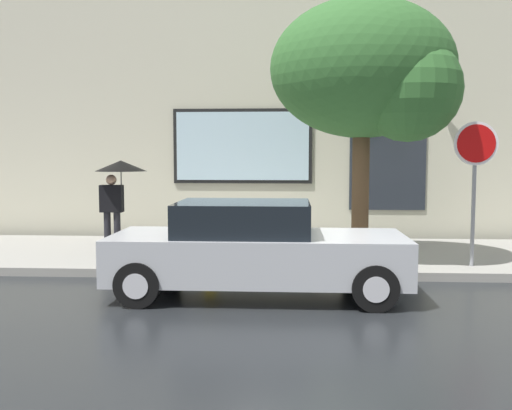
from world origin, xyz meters
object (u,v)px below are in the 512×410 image
Objects in this scene: stop_sign at (475,165)px; fire_hydrant at (210,240)px; parked_car at (255,250)px; street_tree at (371,74)px; pedestrian_with_umbrella at (118,178)px.

fire_hydrant is at bearing 177.94° from stop_sign.
street_tree reaches higher than parked_car.
street_tree is at bearing 168.06° from stop_sign.
stop_sign is at bearing -11.23° from pedestrian_with_umbrella.
parked_car is 4.07m from street_tree.
pedestrian_with_umbrella is (-2.05, 1.17, 1.09)m from fire_hydrant.
parked_car is 5.29× the size of fire_hydrant.
fire_hydrant is 4.88m from stop_sign.
stop_sign is (3.73, 1.74, 1.25)m from parked_car.
pedestrian_with_umbrella is at bearing 150.35° from fire_hydrant.
fire_hydrant is at bearing -175.98° from street_tree.
street_tree is at bearing -10.97° from pedestrian_with_umbrella.
parked_car is 4.30m from stop_sign.
stop_sign is at bearing 24.97° from parked_car.
parked_car is 2.35× the size of pedestrian_with_umbrella.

